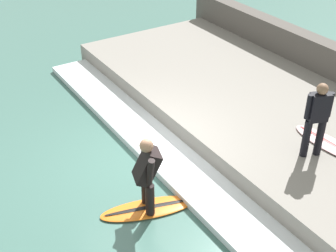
# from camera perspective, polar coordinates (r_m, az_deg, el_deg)

# --- Properties ---
(ground_plane) EXTENTS (28.00, 28.00, 0.00)m
(ground_plane) POSITION_cam_1_polar(r_m,az_deg,el_deg) (9.80, -3.02, -4.49)
(ground_plane) COLOR #426B60
(concrete_ledge) EXTENTS (4.40, 10.92, 0.51)m
(concrete_ledge) POSITION_cam_1_polar(r_m,az_deg,el_deg) (11.31, 11.20, 1.90)
(concrete_ledge) COLOR gray
(concrete_ledge) RESTS_ON ground_plane
(back_wall) EXTENTS (0.50, 11.46, 1.30)m
(back_wall) POSITION_cam_1_polar(r_m,az_deg,el_deg) (12.80, 19.55, 6.34)
(back_wall) COLOR #544F49
(back_wall) RESTS_ON ground_plane
(wave_foam_crest) EXTENTS (1.03, 10.37, 0.15)m
(wave_foam_crest) POSITION_cam_1_polar(r_m,az_deg,el_deg) (9.96, -0.54, -3.23)
(wave_foam_crest) COLOR silver
(wave_foam_crest) RESTS_ON ground_plane
(surfboard_riding) EXTENTS (1.85, 1.03, 0.07)m
(surfboard_riding) POSITION_cam_1_polar(r_m,az_deg,el_deg) (8.67, -2.42, -10.01)
(surfboard_riding) COLOR orange
(surfboard_riding) RESTS_ON ground_plane
(surfer_riding) EXTENTS (0.58, 0.67, 1.48)m
(surfer_riding) POSITION_cam_1_polar(r_m,az_deg,el_deg) (8.12, -2.55, -5.57)
(surfer_riding) COLOR black
(surfer_riding) RESTS_ON surfboard_riding
(surfer_waiting_near) EXTENTS (0.49, 0.33, 1.55)m
(surfer_waiting_near) POSITION_cam_1_polar(r_m,az_deg,el_deg) (9.10, 17.72, 1.14)
(surfer_waiting_near) COLOR black
(surfer_waiting_near) RESTS_ON concrete_ledge
(surfboard_waiting_near) EXTENTS (0.56, 1.63, 0.07)m
(surfboard_waiting_near) POSITION_cam_1_polar(r_m,az_deg,el_deg) (9.95, 18.90, -1.98)
(surfboard_waiting_near) COLOR beige
(surfboard_waiting_near) RESTS_ON concrete_ledge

